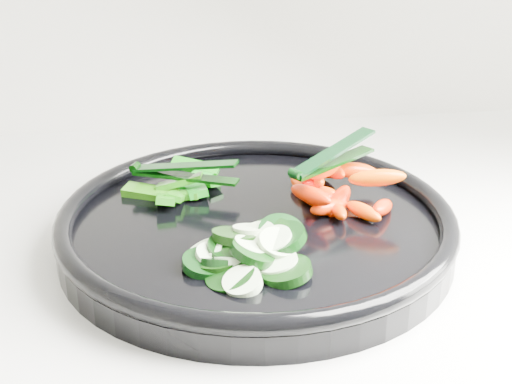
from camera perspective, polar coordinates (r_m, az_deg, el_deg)
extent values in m
cube|color=silver|center=(0.78, 12.30, -2.13)|extent=(2.02, 0.62, 0.03)
cylinder|color=black|center=(0.68, 0.00, -3.27)|extent=(0.46, 0.46, 0.02)
torus|color=black|center=(0.67, 0.00, -1.87)|extent=(0.46, 0.46, 0.02)
cylinder|color=black|center=(0.58, -1.99, -6.72)|extent=(0.06, 0.06, 0.03)
cylinder|color=#CCECBD|center=(0.57, -1.09, -7.27)|extent=(0.04, 0.04, 0.02)
cylinder|color=black|center=(0.60, -2.85, -5.60)|extent=(0.04, 0.04, 0.03)
cylinder|color=#D5F6C5|center=(0.60, -1.76, -5.59)|extent=(0.04, 0.04, 0.03)
cylinder|color=black|center=(0.61, -1.86, -4.90)|extent=(0.07, 0.07, 0.03)
cylinder|color=#CFEDBE|center=(0.60, -3.31, -5.32)|extent=(0.05, 0.05, 0.02)
cylinder|color=black|center=(0.58, 2.41, -6.38)|extent=(0.06, 0.06, 0.02)
cylinder|color=beige|center=(0.59, 1.69, -5.84)|extent=(0.05, 0.05, 0.02)
cylinder|color=black|center=(0.62, -2.05, -4.20)|extent=(0.05, 0.05, 0.02)
cylinder|color=#B4CEA5|center=(0.63, -1.81, -3.72)|extent=(0.04, 0.04, 0.02)
cylinder|color=black|center=(0.60, -2.95, -5.54)|extent=(0.06, 0.06, 0.02)
cylinder|color=beige|center=(0.61, -2.19, -4.81)|extent=(0.05, 0.05, 0.01)
cylinder|color=black|center=(0.60, -4.07, -5.74)|extent=(0.06, 0.06, 0.02)
cylinder|color=#D4F6C5|center=(0.60, -3.52, -5.37)|extent=(0.04, 0.04, 0.01)
cylinder|color=black|center=(0.59, -3.04, -5.84)|extent=(0.05, 0.05, 0.02)
cylinder|color=beige|center=(0.61, -4.01, -4.86)|extent=(0.04, 0.04, 0.02)
cylinder|color=black|center=(0.61, 1.99, -3.84)|extent=(0.06, 0.06, 0.03)
cylinder|color=#DDF4C3|center=(0.61, 1.38, -4.01)|extent=(0.04, 0.04, 0.02)
cylinder|color=black|center=(0.62, -1.72, -3.57)|extent=(0.06, 0.06, 0.02)
cylinder|color=beige|center=(0.62, -0.57, -3.13)|extent=(0.04, 0.04, 0.01)
cylinder|color=black|center=(0.59, -0.30, -4.96)|extent=(0.05, 0.05, 0.03)
cylinder|color=beige|center=(0.60, -0.54, -4.46)|extent=(0.04, 0.04, 0.02)
cylinder|color=black|center=(0.62, 2.04, -3.39)|extent=(0.06, 0.06, 0.03)
cylinder|color=#D5ECBD|center=(0.60, 1.71, -4.20)|extent=(0.04, 0.04, 0.03)
cylinder|color=black|center=(0.62, 0.85, -3.54)|extent=(0.06, 0.06, 0.02)
cylinder|color=beige|center=(0.62, 0.14, -3.53)|extent=(0.04, 0.04, 0.02)
ellipsoid|color=red|center=(0.70, 6.64, -0.72)|extent=(0.04, 0.05, 0.03)
ellipsoid|color=red|center=(0.69, 5.90, -1.22)|extent=(0.05, 0.04, 0.02)
ellipsoid|color=#FF4B00|center=(0.68, 8.61, -1.54)|extent=(0.03, 0.04, 0.02)
ellipsoid|color=#FD4100|center=(0.71, 4.90, -0.11)|extent=(0.05, 0.04, 0.03)
ellipsoid|color=#FD1200|center=(0.69, 10.09, -1.21)|extent=(0.04, 0.05, 0.03)
ellipsoid|color=#ED2C00|center=(0.70, 4.68, -0.59)|extent=(0.03, 0.04, 0.02)
ellipsoid|color=#E04500|center=(0.68, 6.64, -1.56)|extent=(0.02, 0.04, 0.02)
ellipsoid|color=#F43600|center=(0.70, 5.70, -0.56)|extent=(0.04, 0.02, 0.02)
ellipsoid|color=red|center=(0.77, 5.36, 1.63)|extent=(0.03, 0.04, 0.02)
ellipsoid|color=red|center=(0.73, 3.65, 0.52)|extent=(0.03, 0.05, 0.02)
ellipsoid|color=#FC3000|center=(0.68, 4.40, -0.22)|extent=(0.04, 0.05, 0.02)
ellipsoid|color=#EC1800|center=(0.73, 6.29, 1.59)|extent=(0.02, 0.05, 0.02)
ellipsoid|color=#FF4400|center=(0.71, 4.63, 1.10)|extent=(0.02, 0.05, 0.03)
ellipsoid|color=#FF0D00|center=(0.71, 4.60, 0.88)|extent=(0.04, 0.04, 0.02)
ellipsoid|color=#EB3900|center=(0.74, 7.76, 1.74)|extent=(0.05, 0.02, 0.02)
ellipsoid|color=#F95600|center=(0.70, 5.58, 1.76)|extent=(0.04, 0.03, 0.02)
ellipsoid|color=#FF6000|center=(0.69, 9.67, 1.13)|extent=(0.06, 0.03, 0.02)
cube|color=#0A6C10|center=(0.74, -4.90, 0.34)|extent=(0.02, 0.06, 0.02)
cube|color=#11730B|center=(0.72, -6.15, -0.22)|extent=(0.03, 0.05, 0.02)
cube|color=#0B6D0A|center=(0.75, -4.02, 0.87)|extent=(0.03, 0.05, 0.02)
cube|color=#22750B|center=(0.72, -6.15, -0.26)|extent=(0.05, 0.03, 0.01)
cube|color=#096410|center=(0.74, -5.54, 0.43)|extent=(0.06, 0.06, 0.02)
cube|color=#206209|center=(0.73, -8.45, -0.05)|extent=(0.06, 0.04, 0.01)
cube|color=#1E740B|center=(0.72, -7.14, -0.42)|extent=(0.02, 0.06, 0.03)
cube|color=#22710A|center=(0.73, -6.12, 0.81)|extent=(0.05, 0.03, 0.02)
cube|color=#0C6409|center=(0.76, -4.87, 2.05)|extent=(0.05, 0.03, 0.02)
cylinder|color=black|center=(0.66, 3.15, 1.48)|extent=(0.01, 0.01, 0.01)
cube|color=black|center=(0.70, 6.22, 2.36)|extent=(0.10, 0.08, 0.00)
cube|color=black|center=(0.69, 6.26, 3.25)|extent=(0.10, 0.08, 0.02)
cylinder|color=black|center=(0.74, -9.67, 1.98)|extent=(0.01, 0.01, 0.01)
cube|color=black|center=(0.72, -5.68, 1.23)|extent=(0.11, 0.06, 0.00)
cube|color=black|center=(0.72, -5.72, 2.07)|extent=(0.11, 0.06, 0.02)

